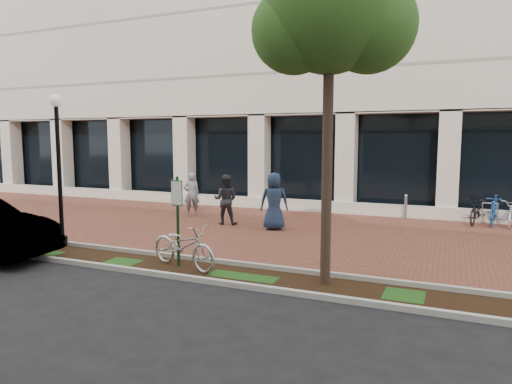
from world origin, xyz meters
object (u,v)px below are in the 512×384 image
at_px(lamppost, 59,162).
at_px(locked_bicycle, 184,246).
at_px(street_tree, 332,15).
at_px(pedestrian_mid, 226,200).
at_px(bike_rack_cluster, 511,212).
at_px(pedestrian_right, 274,201).
at_px(parking_sign, 177,209).
at_px(pedestrian_left, 192,194).
at_px(bollard, 406,207).

xyz_separation_m(lamppost, locked_bicycle, (4.50, -0.57, -1.91)).
bearing_deg(lamppost, locked_bicycle, -7.24).
height_order(lamppost, street_tree, street_tree).
distance_m(pedestrian_mid, bike_rack_cluster, 10.28).
bearing_deg(pedestrian_right, lamppost, 25.36).
height_order(pedestrian_mid, pedestrian_right, pedestrian_right).
relative_size(parking_sign, bike_rack_cluster, 0.72).
bearing_deg(street_tree, pedestrian_mid, 134.21).
relative_size(pedestrian_right, bike_rack_cluster, 0.64).
relative_size(parking_sign, pedestrian_right, 1.12).
height_order(street_tree, pedestrian_mid, street_tree).
height_order(locked_bicycle, pedestrian_left, pedestrian_left).
distance_m(pedestrian_mid, bollard, 7.00).
bearing_deg(pedestrian_mid, locked_bicycle, 94.04).
relative_size(locked_bicycle, bike_rack_cluster, 0.68).
distance_m(lamppost, locked_bicycle, 4.92).
distance_m(parking_sign, pedestrian_mid, 5.71).
bearing_deg(pedestrian_right, parking_sign, 65.54).
relative_size(street_tree, pedestrian_right, 3.60).
relative_size(parking_sign, locked_bicycle, 1.05).
distance_m(lamppost, street_tree, 8.59).
xyz_separation_m(pedestrian_mid, bike_rack_cluster, (9.58, 3.69, -0.40)).
xyz_separation_m(pedestrian_right, bollard, (3.98, 3.86, -0.48)).
bearing_deg(bollard, pedestrian_mid, -148.79).
distance_m(locked_bicycle, bike_rack_cluster, 12.14).
distance_m(pedestrian_left, pedestrian_mid, 2.37).
height_order(bollard, bike_rack_cluster, bike_rack_cluster).
height_order(parking_sign, locked_bicycle, parking_sign).
bearing_deg(locked_bicycle, lamppost, 99.44).
relative_size(street_tree, locked_bicycle, 3.39).
bearing_deg(bike_rack_cluster, lamppost, -137.32).
relative_size(street_tree, bike_rack_cluster, 2.31).
distance_m(lamppost, pedestrian_right, 6.90).
xyz_separation_m(locked_bicycle, bollard, (4.29, 9.15, -0.05)).
bearing_deg(pedestrian_right, street_tree, 102.98).
bearing_deg(lamppost, pedestrian_mid, 60.43).
distance_m(bollard, bike_rack_cluster, 3.61).
bearing_deg(bollard, lamppost, -135.69).
bearing_deg(bollard, pedestrian_right, -135.87).
bearing_deg(pedestrian_left, parking_sign, 80.49).
relative_size(parking_sign, pedestrian_left, 1.24).
xyz_separation_m(parking_sign, lamppost, (-4.32, 0.53, 1.04)).
bearing_deg(lamppost, bollard, 44.31).
bearing_deg(pedestrian_left, locked_bicycle, 81.55).
distance_m(parking_sign, locked_bicycle, 0.89).
bearing_deg(bike_rack_cluster, street_tree, -108.26).
height_order(pedestrian_left, pedestrian_right, pedestrian_right).
relative_size(parking_sign, pedestrian_mid, 1.21).
bearing_deg(street_tree, locked_bicycle, -176.62).
bearing_deg(pedestrian_right, pedestrian_left, -37.05).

